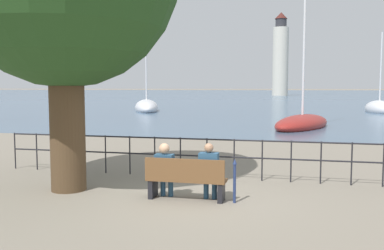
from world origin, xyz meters
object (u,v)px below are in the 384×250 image
(park_bench, at_px, (186,180))
(seated_person_left, at_px, (165,167))
(seated_person_right, at_px, (209,169))
(sailboat_3, at_px, (147,107))
(sailboat_0, at_px, (379,109))
(sailboat_2, at_px, (302,122))
(harbor_lighthouse, at_px, (280,57))
(closed_umbrella, at_px, (235,178))

(park_bench, distance_m, seated_person_left, 0.54)
(seated_person_right, relative_size, sailboat_3, 0.14)
(park_bench, xyz_separation_m, sailboat_0, (9.93, 34.01, -0.08))
(park_bench, bearing_deg, sailboat_2, 81.03)
(sailboat_3, bearing_deg, sailboat_2, -66.21)
(sailboat_0, relative_size, harbor_lighthouse, 0.35)
(sailboat_2, height_order, sailboat_3, sailboat_2)
(park_bench, distance_m, seated_person_right, 0.54)
(park_bench, relative_size, sailboat_0, 0.22)
(sailboat_2, relative_size, harbor_lighthouse, 0.56)
(sailboat_0, bearing_deg, sailboat_3, 178.09)
(seated_person_left, relative_size, sailboat_2, 0.09)
(seated_person_left, height_order, closed_umbrella, seated_person_left)
(closed_umbrella, bearing_deg, seated_person_right, 173.86)
(park_bench, bearing_deg, harbor_lighthouse, 90.80)
(closed_umbrella, relative_size, harbor_lighthouse, 0.04)
(sailboat_2, xyz_separation_m, harbor_lighthouse, (-4.22, 93.04, 10.05))
(harbor_lighthouse, bearing_deg, seated_person_left, -89.45)
(harbor_lighthouse, bearing_deg, park_bench, -89.20)
(park_bench, height_order, seated_person_left, seated_person_left)
(seated_person_left, distance_m, sailboat_0, 35.49)
(park_bench, relative_size, closed_umbrella, 1.86)
(closed_umbrella, xyz_separation_m, sailboat_2, (1.66, 17.03, -0.20))
(seated_person_left, xyz_separation_m, sailboat_3, (-11.67, 31.87, -0.32))
(closed_umbrella, height_order, sailboat_0, sailboat_0)
(closed_umbrella, relative_size, sailboat_0, 0.12)
(park_bench, relative_size, seated_person_right, 1.39)
(closed_umbrella, xyz_separation_m, harbor_lighthouse, (-2.56, 110.06, 9.85))
(seated_person_left, xyz_separation_m, sailboat_2, (3.17, 16.97, -0.35))
(park_bench, xyz_separation_m, sailboat_3, (-12.15, 31.95, -0.09))
(seated_person_left, bearing_deg, seated_person_right, -0.06)
(closed_umbrella, distance_m, sailboat_0, 35.14)
(sailboat_3, distance_m, harbor_lighthouse, 79.48)
(park_bench, distance_m, sailboat_0, 35.43)
(sailboat_0, relative_size, sailboat_3, 0.87)
(sailboat_3, xyz_separation_m, harbor_lighthouse, (10.62, 78.13, 10.02))
(seated_person_left, relative_size, sailboat_0, 0.15)
(seated_person_right, bearing_deg, sailboat_2, 82.58)
(closed_umbrella, relative_size, sailboat_3, 0.10)
(sailboat_2, distance_m, harbor_lighthouse, 93.67)
(seated_person_left, bearing_deg, sailboat_3, 110.11)
(park_bench, bearing_deg, seated_person_left, 170.77)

